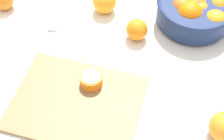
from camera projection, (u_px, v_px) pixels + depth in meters
The scene contains 8 objects.
ground_plane at pixel (107, 87), 97.65cm from camera, with size 143.26×106.48×3.00cm, color white.
fruit_bowl at pixel (194, 10), 108.60cm from camera, with size 25.43×25.43×10.81cm.
cutting_board at pixel (77, 103), 91.87cm from camera, with size 35.21×27.44×1.22cm, color olive.
orange_half_0 at pixel (91, 80), 93.94cm from camera, with size 6.43×6.43×3.47cm.
loose_orange_0 at pixel (4, 0), 114.60cm from camera, with size 6.81×6.81×6.81cm, color orange.
loose_orange_2 at pixel (137, 30), 105.52cm from camera, with size 6.98×6.98×6.98cm, color orange.
loose_orange_4 at pixel (104, 2), 113.14cm from camera, with size 8.08×8.08×8.08cm, color orange.
spoon at pixel (42, 30), 109.73cm from camera, with size 13.42×9.55×1.00cm.
Camera 1 is at (23.67, -51.31, 78.32)cm, focal length 53.07 mm.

